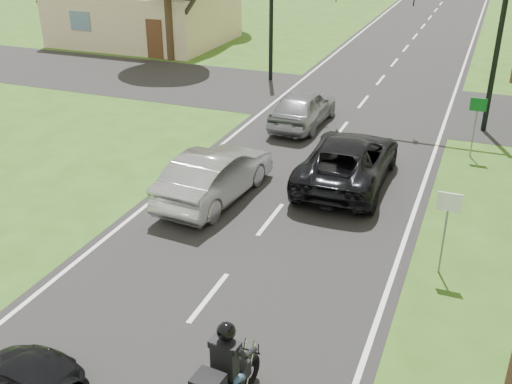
% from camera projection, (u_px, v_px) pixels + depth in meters
% --- Properties ---
extents(ground, '(140.00, 140.00, 0.00)m').
position_uv_depth(ground, '(209.00, 298.00, 13.49)').
color(ground, '#2E5016').
rests_on(ground, ground).
extents(road, '(8.00, 100.00, 0.01)m').
position_uv_depth(road, '(328.00, 147.00, 21.87)').
color(road, black).
rests_on(road, ground).
extents(cross_road, '(60.00, 7.00, 0.01)m').
position_uv_depth(cross_road, '(363.00, 102.00, 26.90)').
color(cross_road, black).
rests_on(cross_road, ground).
extents(motorcycle_rider, '(0.69, 2.32, 2.00)m').
position_uv_depth(motorcycle_rider, '(225.00, 384.00, 9.97)').
color(motorcycle_rider, black).
rests_on(motorcycle_rider, ground).
extents(dark_suv, '(2.61, 5.50, 1.52)m').
position_uv_depth(dark_suv, '(348.00, 160.00, 18.75)').
color(dark_suv, black).
rests_on(dark_suv, road).
extents(silver_sedan, '(2.00, 4.76, 1.53)m').
position_uv_depth(silver_sedan, '(215.00, 175.00, 17.72)').
color(silver_sedan, '#A5A6AA').
rests_on(silver_sedan, road).
extents(silver_suv, '(1.85, 4.38, 1.48)m').
position_uv_depth(silver_suv, '(303.00, 107.00, 23.71)').
color(silver_suv, gray).
rests_on(silver_suv, road).
extents(traffic_signal, '(6.38, 0.44, 6.00)m').
position_uv_depth(traffic_signal, '(449.00, 20.00, 22.32)').
color(traffic_signal, black).
rests_on(traffic_signal, ground).
extents(signal_pole_far, '(0.20, 0.20, 6.00)m').
position_uv_depth(signal_pole_far, '(271.00, 19.00, 29.00)').
color(signal_pole_far, black).
rests_on(signal_pole_far, ground).
extents(sign_white, '(0.55, 0.07, 2.12)m').
position_uv_depth(sign_white, '(447.00, 214.00, 13.74)').
color(sign_white, slate).
rests_on(sign_white, ground).
extents(sign_green, '(0.55, 0.07, 2.12)m').
position_uv_depth(sign_green, '(477.00, 113.00, 20.37)').
color(sign_green, slate).
rests_on(sign_green, ground).
extents(house, '(10.20, 8.00, 4.84)m').
position_uv_depth(house, '(145.00, 13.00, 38.15)').
color(house, '#C6AD89').
rests_on(house, ground).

